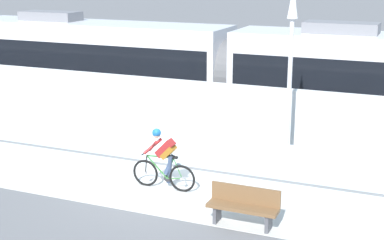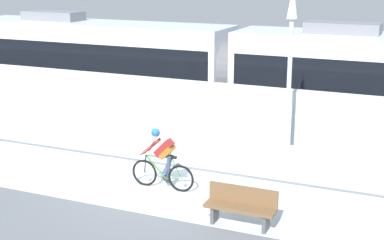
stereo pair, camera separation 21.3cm
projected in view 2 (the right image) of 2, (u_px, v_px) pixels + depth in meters
ground_plane at (162, 188)px, 15.15m from camera, size 200.00×200.00×0.00m
bike_path_deck at (162, 188)px, 15.14m from camera, size 32.00×3.20×0.01m
glass_parapet at (191, 150)px, 16.65m from camera, size 32.00×0.05×1.01m
concrete_barrier_wall at (214, 117)px, 18.10m from camera, size 32.00×0.36×2.11m
tram_rail_near at (240, 129)px, 20.57m from camera, size 32.00×0.08×0.01m
tram_rail_far at (252, 120)px, 21.84m from camera, size 32.00×0.08×0.01m
tram at (233, 72)px, 20.93m from camera, size 22.56×2.54×3.81m
cyclist_on_bike at (162, 160)px, 14.94m from camera, size 1.77×0.58×1.61m
lamp_post_antenna at (290, 58)px, 15.15m from camera, size 0.28×0.28×5.20m
bench at (241, 206)px, 12.88m from camera, size 1.60×0.45×0.89m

